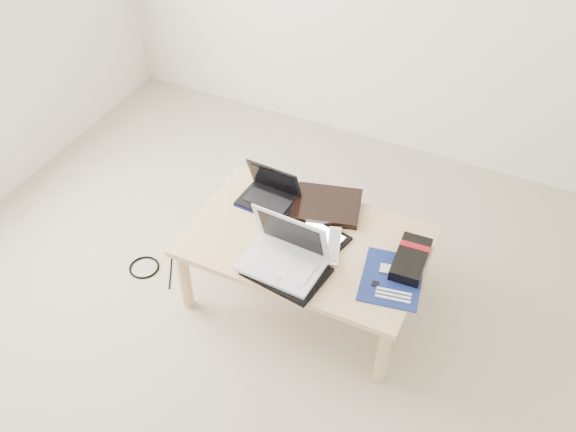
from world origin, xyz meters
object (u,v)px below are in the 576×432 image
at_px(white_laptop, 285,254).
at_px(gpu_box, 411,259).
at_px(coffee_table, 306,247).
at_px(netbook, 270,194).

distance_m(white_laptop, gpu_box, 0.56).
height_order(coffee_table, white_laptop, white_laptop).
height_order(coffee_table, netbook, netbook).
relative_size(coffee_table, white_laptop, 3.00).
bearing_deg(gpu_box, netbook, 171.62).
relative_size(netbook, white_laptop, 0.79).
bearing_deg(netbook, white_laptop, -54.75).
distance_m(coffee_table, white_laptop, 0.22).
bearing_deg(coffee_table, netbook, 148.32).
distance_m(netbook, gpu_box, 0.76).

